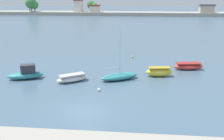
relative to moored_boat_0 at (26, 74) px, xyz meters
name	(u,v)px	position (x,y,z in m)	size (l,w,h in m)	color
ground_plane	(85,112)	(8.85, -8.34, -0.62)	(400.00, 400.00, 0.00)	#476075
moored_boat_0	(26,74)	(0.00, 0.00, 0.00)	(4.49, 3.06, 1.75)	teal
moored_boat_1	(72,78)	(5.78, -0.51, -0.21)	(3.83, 3.18, 0.88)	white
moored_boat_2	(119,76)	(11.23, 0.72, -0.20)	(4.86, 3.60, 5.88)	teal
moored_boat_3	(159,72)	(16.04, 2.51, -0.05)	(3.43, 1.70, 1.18)	yellow
moored_boat_4	(188,66)	(20.25, 5.98, -0.18)	(4.13, 2.01, 0.92)	#C63833
mooring_buoy_1	(99,90)	(9.34, -3.26, -0.47)	(0.31, 0.31, 0.31)	white
mooring_buoy_2	(133,57)	(12.59, 11.86, -0.46)	(0.32, 0.32, 0.32)	yellow
distant_shoreline	(119,12)	(4.40, 95.75, 0.95)	(131.79, 10.17, 8.20)	#9E998C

